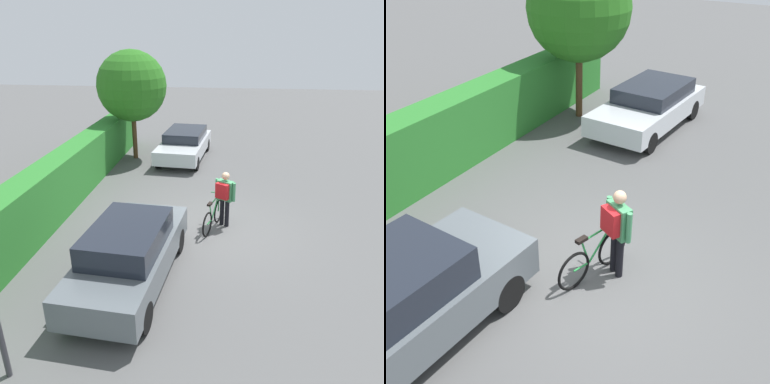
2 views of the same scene
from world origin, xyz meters
TOP-DOWN VIEW (x-y plane):
  - ground_plane at (0.00, 0.00)m, footprint 60.00×60.00m
  - hedge_row at (0.00, 5.09)m, footprint 18.27×0.90m
  - parked_car_near at (-2.89, 1.79)m, footprint 4.57×2.09m
  - parked_car_far at (6.67, 1.78)m, footprint 4.38×2.16m
  - bicycle at (-0.02, 0.06)m, footprint 1.64×0.64m
  - person_rider at (0.20, -0.25)m, footprint 0.52×0.60m
  - tree_kerbside at (6.48, 4.02)m, footprint 3.01×3.01m

SIDE VIEW (x-z plane):
  - ground_plane at x=0.00m, z-range 0.00..0.00m
  - bicycle at x=-0.02m, z-range -0.08..0.88m
  - parked_car_far at x=6.67m, z-range 0.05..1.33m
  - parked_car_near at x=-2.89m, z-range 0.03..1.57m
  - hedge_row at x=0.00m, z-range 0.00..1.75m
  - person_rider at x=0.20m, z-range 0.19..1.89m
  - tree_kerbside at x=6.48m, z-range 0.85..5.59m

